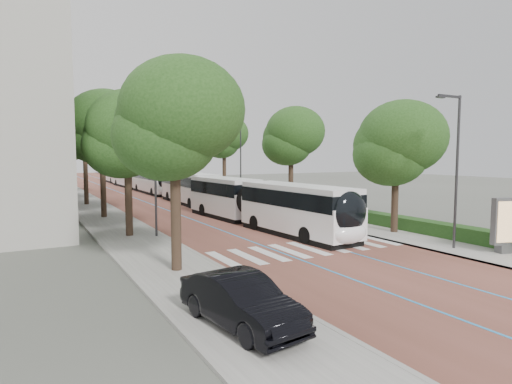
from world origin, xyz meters
TOP-DOWN VIEW (x-y plane):
  - ground at (0.00, 0.00)m, footprint 160.00×160.00m
  - road at (0.00, 40.00)m, footprint 11.00×140.00m
  - sidewalk_left at (-7.50, 40.00)m, footprint 4.00×140.00m
  - sidewalk_right at (7.50, 40.00)m, footprint 4.00×140.00m
  - kerb_left at (-5.60, 40.00)m, footprint 0.20×140.00m
  - kerb_right at (5.60, 40.00)m, footprint 0.20×140.00m
  - zebra_crossing at (0.20, 1.00)m, footprint 10.55×3.60m
  - lane_line_left at (-1.60, 40.00)m, footprint 0.12×126.00m
  - lane_line_right at (1.60, 40.00)m, footprint 0.12×126.00m
  - hedge at (9.10, 0.00)m, footprint 1.20×14.00m
  - streetlight_near at (6.62, -3.00)m, footprint 1.82×0.20m
  - streetlight_far at (6.62, 22.00)m, footprint 1.82×0.20m
  - lamp_post_left at (-6.10, 8.00)m, footprint 0.14×0.14m
  - trees_left at (-7.50, 28.12)m, footprint 6.32×60.79m
  - trees_right at (7.70, 20.03)m, footprint 5.54×47.25m
  - lead_bus at (1.55, 8.26)m, footprint 3.66×18.52m
  - bus_queued_0 at (2.04, 23.95)m, footprint 2.81×12.45m
  - bus_queued_1 at (2.08, 37.79)m, footprint 2.65×12.42m
  - bus_queued_2 at (1.88, 50.55)m, footprint 2.97×12.48m
  - bus_queued_3 at (2.04, 64.05)m, footprint 2.61×12.41m
  - ad_panel at (8.00, -4.95)m, footprint 1.39×0.76m
  - parked_car at (-7.85, -6.78)m, footprint 2.22×4.75m

SIDE VIEW (x-z plane):
  - ground at x=0.00m, z-range 0.00..0.00m
  - road at x=0.00m, z-range 0.00..0.02m
  - lane_line_left at x=-1.60m, z-range 0.02..0.03m
  - lane_line_right at x=1.60m, z-range 0.02..0.03m
  - zebra_crossing at x=0.20m, z-range 0.02..0.03m
  - sidewalk_left at x=-7.50m, z-range 0.00..0.12m
  - sidewalk_right at x=7.50m, z-range 0.00..0.12m
  - kerb_left at x=-5.60m, z-range -0.01..0.13m
  - kerb_right at x=5.60m, z-range -0.01..0.13m
  - hedge at x=9.10m, z-range 0.12..0.92m
  - parked_car at x=-7.85m, z-range 0.12..1.63m
  - ad_panel at x=8.00m, z-range 0.19..2.98m
  - bus_queued_0 at x=2.04m, z-range 0.02..3.22m
  - bus_queued_1 at x=2.08m, z-range 0.02..3.22m
  - bus_queued_2 at x=1.88m, z-range 0.02..3.22m
  - bus_queued_3 at x=2.04m, z-range 0.02..3.22m
  - lead_bus at x=1.55m, z-range 0.03..3.23m
  - lamp_post_left at x=-6.10m, z-range 0.12..8.12m
  - streetlight_near at x=6.62m, z-range 0.82..8.82m
  - streetlight_far at x=6.62m, z-range 0.82..8.82m
  - trees_right at x=7.70m, z-range 1.55..10.59m
  - trees_left at x=-7.50m, z-range 1.92..11.72m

